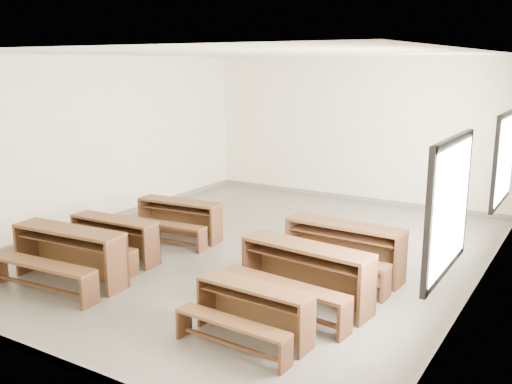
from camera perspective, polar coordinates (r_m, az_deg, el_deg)
The scene contains 7 objects.
room at distance 9.08m, azimuth 0.49°, elevation 6.99°, with size 8.50×8.50×3.20m.
desk_set_0 at distance 8.49m, azimuth -18.39°, elevation -5.71°, with size 1.82×1.03×0.79m.
desk_set_1 at distance 9.25m, azimuth -14.13°, elevation -4.33°, with size 1.55×0.85×0.68m.
desk_set_2 at distance 10.16m, azimuth -7.79°, elevation -2.48°, with size 1.61×0.93×0.69m.
desk_set_3 at distance 6.53m, azimuth -0.41°, elevation -11.56°, with size 1.43×0.79×0.63m.
desk_set_4 at distance 7.36m, azimuth 4.81°, elevation -7.90°, with size 1.85×1.09×0.80m.
desk_set_5 at distance 8.41m, azimuth 8.64°, elevation -5.37°, with size 1.79×0.97×0.79m.
Camera 1 is at (4.73, -7.75, 3.05)m, focal length 40.00 mm.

